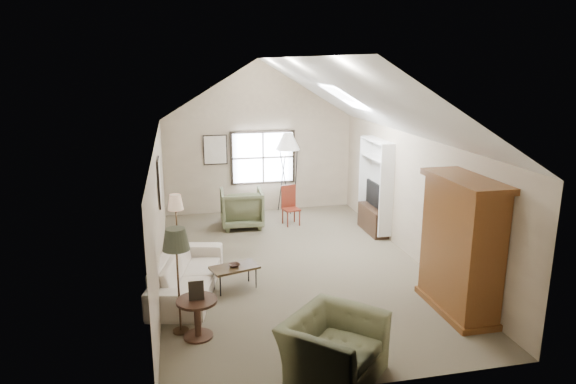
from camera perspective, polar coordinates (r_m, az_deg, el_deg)
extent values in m
cube|color=#675E4A|center=(10.27, 0.48, -8.13)|extent=(5.00, 8.00, 0.01)
cube|color=tan|center=(13.69, -3.23, 3.04)|extent=(5.00, 0.01, 2.50)
cube|color=tan|center=(6.27, 8.81, -11.13)|extent=(5.00, 0.01, 2.50)
cube|color=tan|center=(9.64, -14.16, -2.23)|extent=(0.01, 8.00, 2.50)
cube|color=tan|center=(10.68, 13.69, -0.59)|extent=(0.01, 8.00, 2.50)
cube|color=black|center=(13.63, -2.80, 3.85)|extent=(1.72, 0.08, 1.42)
cube|color=black|center=(9.81, -14.12, 1.08)|extent=(0.68, 0.04, 0.88)
cube|color=black|center=(13.45, -8.10, 4.66)|extent=(0.62, 0.04, 0.78)
cube|color=brown|center=(8.57, 18.66, -5.71)|extent=(0.60, 1.50, 2.20)
cube|color=white|center=(12.06, 9.69, 0.82)|extent=(0.32, 1.30, 2.10)
cube|color=#382316|center=(12.27, 9.44, -3.05)|extent=(0.34, 1.18, 0.60)
cube|color=black|center=(12.11, 9.56, -0.25)|extent=(0.05, 0.90, 0.55)
imported|color=beige|center=(9.22, -11.12, -8.80)|extent=(1.43, 2.52, 0.69)
imported|color=#636647|center=(6.82, 5.04, -16.86)|extent=(1.62, 1.62, 0.79)
imported|color=#616647|center=(12.51, -5.16, -1.79)|extent=(1.03, 1.06, 0.93)
cube|color=#3C2B18|center=(9.25, -5.93, -9.43)|extent=(0.92, 0.67, 0.42)
imported|color=#331F14|center=(9.16, -5.97, -8.10)|extent=(0.25, 0.25, 0.05)
cylinder|color=#3D2418|center=(7.79, -10.02, -13.66)|extent=(0.71, 0.71, 0.60)
cube|color=maroon|center=(12.58, 0.35, -1.53)|extent=(0.44, 0.44, 0.97)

